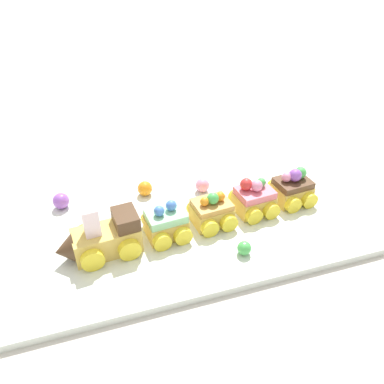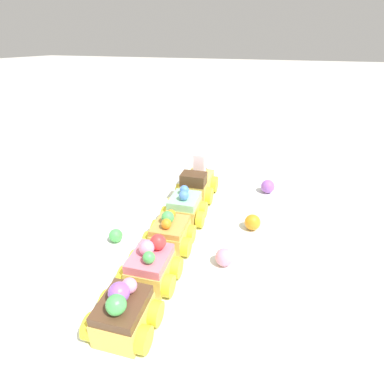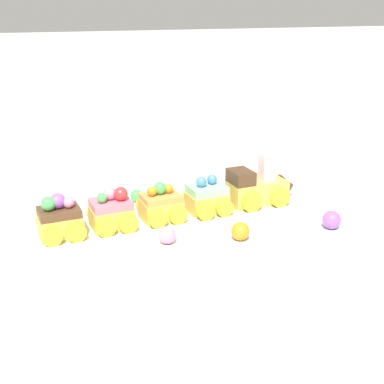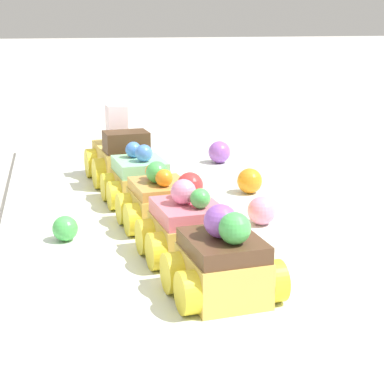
# 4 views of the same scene
# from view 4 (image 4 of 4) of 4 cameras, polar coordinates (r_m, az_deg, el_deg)

# --- Properties ---
(ground_plane) EXTENTS (10.00, 10.00, 0.00)m
(ground_plane) POSITION_cam_4_polar(r_m,az_deg,el_deg) (0.60, -0.89, -3.00)
(ground_plane) COLOR beige
(display_board) EXTENTS (0.74, 0.33, 0.01)m
(display_board) POSITION_cam_4_polar(r_m,az_deg,el_deg) (0.60, -0.90, -2.46)
(display_board) COLOR silver
(display_board) RESTS_ON ground_plane
(cake_train_locomotive) EXTENTS (0.12, 0.08, 0.08)m
(cake_train_locomotive) POSITION_cam_4_polar(r_m,az_deg,el_deg) (0.72, -6.46, 3.08)
(cake_train_locomotive) COLOR #E0BC56
(cake_train_locomotive) RESTS_ON display_board
(cake_car_mint) EXTENTS (0.07, 0.07, 0.06)m
(cake_car_mint) POSITION_cam_4_polar(r_m,az_deg,el_deg) (0.63, -4.65, 0.95)
(cake_car_mint) COLOR #E0BC56
(cake_car_mint) RESTS_ON display_board
(cake_car_caramel) EXTENTS (0.07, 0.07, 0.06)m
(cake_car_caramel) POSITION_cam_4_polar(r_m,az_deg,el_deg) (0.56, -2.82, -1.03)
(cake_car_caramel) COLOR #E0BC56
(cake_car_caramel) RESTS_ON display_board
(cake_car_strawberry) EXTENTS (0.07, 0.07, 0.06)m
(cake_car_strawberry) POSITION_cam_4_polar(r_m,az_deg,el_deg) (0.49, -0.37, -3.23)
(cake_car_strawberry) COLOR #E0BC56
(cake_car_strawberry) RESTS_ON display_board
(cake_car_chocolate) EXTENTS (0.07, 0.07, 0.06)m
(cake_car_chocolate) POSITION_cam_4_polar(r_m,az_deg,el_deg) (0.42, 2.77, -6.35)
(cake_car_chocolate) COLOR #E0BC56
(cake_car_chocolate) RESTS_ON display_board
(gumball_purple) EXTENTS (0.03, 0.03, 0.03)m
(gumball_purple) POSITION_cam_4_polar(r_m,az_deg,el_deg) (0.80, 2.44, 3.56)
(gumball_purple) COLOR #9956C6
(gumball_purple) RESTS_ON display_board
(gumball_orange) EXTENTS (0.03, 0.03, 0.03)m
(gumball_orange) POSITION_cam_4_polar(r_m,az_deg,el_deg) (0.67, 5.14, 0.99)
(gumball_orange) COLOR orange
(gumball_orange) RESTS_ON display_board
(gumball_pink) EXTENTS (0.03, 0.03, 0.03)m
(gumball_pink) POSITION_cam_4_polar(r_m,az_deg,el_deg) (0.57, 6.21, -1.66)
(gumball_pink) COLOR pink
(gumball_pink) RESTS_ON display_board
(gumball_green) EXTENTS (0.02, 0.02, 0.02)m
(gumball_green) POSITION_cam_4_polar(r_m,az_deg,el_deg) (0.53, -11.22, -3.20)
(gumball_green) COLOR #4CBC56
(gumball_green) RESTS_ON display_board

